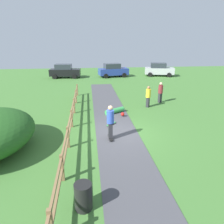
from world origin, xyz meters
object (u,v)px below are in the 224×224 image
Objects in this scene: skater_riding at (110,121)px; bystander_maroon at (160,91)px; skateboard_loose at (111,124)px; parked_car_black at (65,71)px; parked_car_blue at (113,70)px; bystander_yellow at (148,96)px; skater_fallen at (115,111)px; trash_bin at (83,196)px; parked_car_silver at (159,69)px.

bystander_maroon is at bearing 52.37° from skater_riding.
parked_car_black reaches higher than skateboard_loose.
bystander_yellow is at bearing -85.95° from parked_car_blue.
bystander_maroon is at bearing -55.45° from parked_car_black.
bystander_yellow is at bearing 25.25° from skater_fallen.
skater_fallen is at bearing 78.78° from skater_riding.
trash_bin is 0.20× the size of parked_car_silver.
parked_car_black is at bearing 107.85° from skater_fallen.
skater_riding is at bearing -97.28° from parked_car_blue.
bystander_maroon is (4.15, 2.41, 0.76)m from skater_fallen.
skater_riding is 8.09m from bystander_maroon.
parked_car_silver reaches higher than trash_bin.
skater_riding is at bearing -101.22° from skater_fallen.
skateboard_loose is 18.52m from parked_car_black.
parked_car_silver reaches higher than bystander_yellow.
parked_car_blue is at bearing -0.10° from parked_car_black.
skateboard_loose is 20.15m from parked_car_silver.
trash_bin is 26.80m from parked_car_silver.
skater_fallen is 18.05m from parked_car_silver.
parked_car_blue is (-2.41, 13.42, -0.00)m from bystander_maroon.
bystander_yellow reaches higher than skater_fallen.
trash_bin is 8.96m from skater_fallen.
bystander_yellow is at bearing -61.57° from parked_car_black.
bystander_maroon is 0.39× the size of parked_car_blue.
skater_riding reaches higher than bystander_yellow.
parked_car_black is 13.70m from parked_car_silver.
parked_car_blue is at bearing 82.76° from skateboard_loose.
skater_riding is 20.30m from parked_car_black.
bystander_yellow is 14.57m from parked_car_blue.
skateboard_loose is at bearing 82.37° from skater_riding.
parked_car_blue and parked_car_black have the same top height.
trash_bin is 1.21× the size of skateboard_loose.
parked_car_black is 0.96× the size of parked_car_silver.
skater_riding reaches higher than trash_bin.
parked_car_silver is (5.82, 14.55, 0.03)m from bystander_yellow.
trash_bin is at bearing -113.63° from parked_car_silver.
parked_car_blue is 6.84m from parked_car_black.
trash_bin is at bearing -103.70° from skateboard_loose.
skater_riding is 19.99m from parked_car_blue.
bystander_yellow is (4.92, 10.00, 0.48)m from trash_bin.
parked_car_silver reaches higher than skateboard_loose.
parked_car_silver reaches higher than skater_fallen.
skater_riding is at bearing -115.31° from parked_car_silver.
parked_car_black reaches higher than bystander_maroon.
skater_riding is 2.16m from skateboard_loose.
parked_car_silver is at bearing 68.19° from bystander_yellow.
parked_car_silver is at bearing 71.69° from bystander_maroon.
parked_car_blue reaches higher than bystander_yellow.
skateboard_loose is at bearing -104.43° from skater_fallen.
trash_bin reaches higher than skater_fallen.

